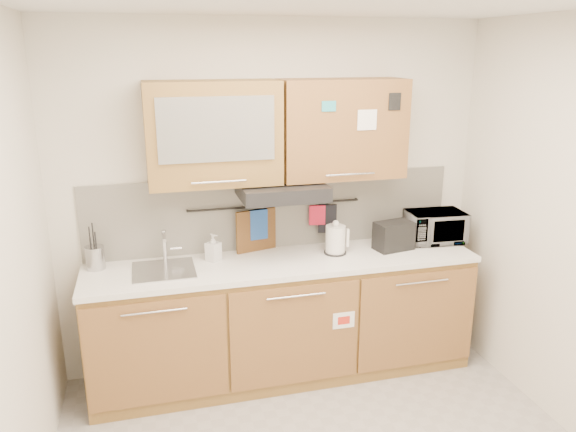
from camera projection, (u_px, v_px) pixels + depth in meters
wall_back at (274, 198)px, 4.22m from camera, size 3.20×0.00×3.20m
base_cabinet at (284, 324)px, 4.19m from camera, size 2.80×0.64×0.88m
countertop at (284, 263)px, 4.04m from camera, size 2.82×0.62×0.04m
backsplash at (274, 212)px, 4.24m from camera, size 2.80×0.02×0.56m
upper_cabinets at (279, 131)px, 3.90m from camera, size 1.82×0.37×0.70m
range_hood at (282, 191)px, 3.95m from camera, size 0.60×0.46×0.10m
sink at (164, 270)px, 3.85m from camera, size 0.42×0.40×0.26m
utensil_rail at (275, 205)px, 4.18m from camera, size 1.30×0.02×0.02m
utensil_crock at (95, 257)px, 3.85m from camera, size 0.14×0.14×0.32m
kettle at (336, 240)px, 4.14m from camera, size 0.19×0.16×0.26m
toaster at (394, 236)px, 4.23m from camera, size 0.31×0.22×0.21m
microwave at (435, 227)px, 4.40m from camera, size 0.45×0.32×0.24m
soap_bottle at (213, 247)px, 4.01m from camera, size 0.13×0.13×0.20m
cutting_board at (256, 235)px, 4.19m from camera, size 0.31×0.10×0.39m
oven_mitt at (258, 224)px, 4.17m from camera, size 0.14×0.06×0.23m
dark_pouch at (327, 219)px, 4.31m from camera, size 0.15×0.08×0.22m
pot_holder at (317, 215)px, 4.28m from camera, size 0.12×0.03×0.15m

